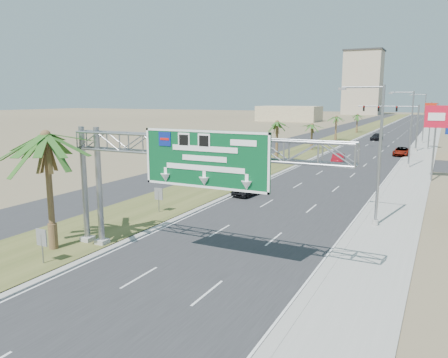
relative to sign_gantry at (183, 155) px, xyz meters
name	(u,v)px	position (x,y,z in m)	size (l,w,h in m)	color
road	(394,134)	(1.06, 100.07, -6.05)	(12.00, 300.00, 0.02)	#28282B
sidewalk_right	(431,135)	(9.56, 100.07, -6.01)	(4.00, 300.00, 0.10)	#9E9B93
median_grass	(355,133)	(-8.94, 100.07, -6.00)	(7.00, 300.00, 0.12)	#454D22
opposing_road	(328,132)	(-15.94, 100.07, -6.05)	(8.00, 300.00, 0.02)	#28282B
sign_gantry	(183,155)	(0.00, 0.00, 0.00)	(16.75, 1.24, 7.50)	gray
palm_near	(46,136)	(-8.14, -1.93, 0.87)	(5.70, 5.70, 8.35)	brown
palm_row_b	(226,138)	(-8.44, 22.07, -1.16)	(3.99, 3.99, 5.95)	brown
palm_row_c	(277,123)	(-8.44, 38.07, -0.39)	(3.99, 3.99, 6.75)	brown
palm_row_d	(312,125)	(-8.44, 56.07, -1.64)	(3.99, 3.99, 5.45)	brown
palm_row_e	(336,117)	(-8.44, 75.07, -0.97)	(3.99, 3.99, 6.15)	brown
palm_row_f	(357,115)	(-8.44, 100.07, -1.35)	(3.99, 3.99, 5.75)	brown
streetlight_near	(376,162)	(8.36, 12.07, -1.36)	(3.27, 0.44, 10.00)	gray
streetlight_mid	(409,132)	(8.36, 42.07, -1.36)	(3.27, 0.44, 10.00)	gray
streetlight_far	(423,120)	(8.36, 78.07, -1.36)	(3.27, 0.44, 10.00)	gray
signal_mast	(405,123)	(6.23, 62.05, -1.21)	(10.28, 0.71, 8.00)	gray
median_signback_a	(42,240)	(-6.74, -3.93, -4.61)	(0.75, 0.08, 2.08)	gray
median_signback_b	(159,196)	(-7.44, 8.07, -4.61)	(0.75, 0.08, 2.08)	gray
tower_distant	(363,83)	(-30.94, 240.07, 11.44)	(20.00, 16.00, 35.00)	tan
building_distant_left	(289,114)	(-43.94, 150.07, -3.06)	(24.00, 14.00, 6.00)	tan
car_left_lane	(250,187)	(-3.69, 17.62, -5.29)	(1.80, 4.48, 1.53)	black
car_mid_lane	(338,159)	(-0.44, 41.00, -5.32)	(1.57, 4.49, 1.48)	maroon
car_right_lane	(401,152)	(6.56, 55.06, -5.38)	(2.25, 4.89, 1.36)	gray
car_far	(377,137)	(-0.76, 80.87, -5.36)	(1.96, 4.82, 1.40)	black
pole_sign_red_near	(436,121)	(11.58, 33.31, 0.61)	(2.42, 0.61, 8.52)	gray
pole_sign_red_far	(431,112)	(10.06, 66.22, 0.64)	(2.14, 1.13, 8.48)	gray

